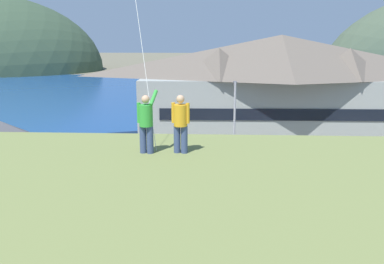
% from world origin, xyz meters
% --- Properties ---
extents(ground_plane, '(600.00, 600.00, 0.00)m').
position_xyz_m(ground_plane, '(0.00, 0.00, 0.00)').
color(ground_plane, '#66604C').
extents(parking_lot_pad, '(40.00, 20.00, 0.10)m').
position_xyz_m(parking_lot_pad, '(0.00, 5.00, 0.05)').
color(parking_lot_pad, gray).
rests_on(parking_lot_pad, ground).
extents(bay_water, '(360.00, 84.00, 0.03)m').
position_xyz_m(bay_water, '(0.00, 60.00, 0.01)').
color(bay_water, navy).
rests_on(bay_water, ground).
extents(harbor_lodge, '(29.88, 10.88, 10.98)m').
position_xyz_m(harbor_lodge, '(7.64, 22.21, 5.81)').
color(harbor_lodge, '#999E99').
rests_on(harbor_lodge, ground).
extents(storage_shed_near_lot, '(7.90, 6.74, 5.34)m').
position_xyz_m(storage_shed_near_lot, '(-13.35, 5.91, 2.78)').
color(storage_shed_near_lot, '#474C56').
rests_on(storage_shed_near_lot, ground).
extents(wharf_dock, '(3.20, 15.86, 0.70)m').
position_xyz_m(wharf_dock, '(-0.81, 35.88, 0.35)').
color(wharf_dock, '#70604C').
rests_on(wharf_dock, ground).
extents(moored_boat_wharfside, '(2.91, 7.90, 2.16)m').
position_xyz_m(moored_boat_wharfside, '(-4.41, 38.44, 0.72)').
color(moored_boat_wharfside, '#A8A399').
rests_on(moored_boat_wharfside, ground).
extents(parked_car_mid_row_near, '(4.33, 2.31, 1.82)m').
position_xyz_m(parked_car_mid_row_near, '(8.17, 0.92, 1.06)').
color(parked_car_mid_row_near, red).
rests_on(parked_car_mid_row_near, parking_lot_pad).
extents(parked_car_lone_by_shed, '(4.31, 2.28, 1.82)m').
position_xyz_m(parked_car_lone_by_shed, '(-1.72, 7.07, 1.06)').
color(parked_car_lone_by_shed, '#B28923').
rests_on(parked_car_lone_by_shed, parking_lot_pad).
extents(parked_car_back_row_right, '(4.33, 2.31, 1.82)m').
position_xyz_m(parked_car_back_row_right, '(-10.68, 0.29, 1.06)').
color(parked_car_back_row_right, silver).
rests_on(parked_car_back_row_right, parking_lot_pad).
extents(parked_car_front_row_end, '(4.23, 2.11, 1.82)m').
position_xyz_m(parked_car_front_row_end, '(4.17, 6.95, 1.06)').
color(parked_car_front_row_end, slate).
rests_on(parked_car_front_row_end, parking_lot_pad).
extents(parked_car_mid_row_center, '(4.28, 2.22, 1.82)m').
position_xyz_m(parked_car_mid_row_center, '(-2.09, -0.31, 1.06)').
color(parked_car_mid_row_center, black).
rests_on(parked_car_mid_row_center, parking_lot_pad).
extents(parked_car_mid_row_far, '(4.36, 2.38, 1.82)m').
position_xyz_m(parked_car_mid_row_far, '(-6.39, 6.15, 1.06)').
color(parked_car_mid_row_far, '#B28923').
rests_on(parked_car_mid_row_far, parking_lot_pad).
extents(parked_car_front_row_red, '(4.33, 2.33, 1.82)m').
position_xyz_m(parked_car_front_row_red, '(9.33, 6.85, 1.06)').
color(parked_car_front_row_red, silver).
rests_on(parked_car_front_row_red, parking_lot_pad).
extents(parking_light_pole, '(0.24, 0.78, 7.37)m').
position_xyz_m(parking_light_pole, '(2.44, 10.55, 4.33)').
color(parking_light_pole, '#ADADB2').
rests_on(parking_light_pole, parking_lot_pad).
extents(person_kite_flyer, '(0.59, 0.62, 1.86)m').
position_xyz_m(person_kite_flyer, '(-1.20, -7.96, 8.19)').
color(person_kite_flyer, '#384770').
rests_on(person_kite_flyer, grassy_hill_foreground).
extents(person_companion, '(0.54, 0.40, 1.74)m').
position_xyz_m(person_companion, '(-0.19, -7.89, 8.18)').
color(person_companion, '#384770').
rests_on(person_companion, grassy_hill_foreground).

